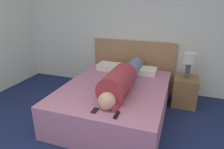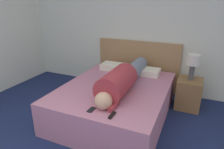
{
  "view_description": "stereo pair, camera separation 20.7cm",
  "coord_description": "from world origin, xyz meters",
  "px_view_note": "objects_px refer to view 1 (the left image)",
  "views": [
    {
      "loc": [
        1.06,
        -0.57,
        1.81
      ],
      "look_at": [
        0.12,
        2.09,
        0.76
      ],
      "focal_mm": 32.0,
      "sensor_mm": 36.0,
      "label": 1
    },
    {
      "loc": [
        1.25,
        -0.49,
        1.81
      ],
      "look_at": [
        0.12,
        2.09,
        0.76
      ],
      "focal_mm": 32.0,
      "sensor_mm": 36.0,
      "label": 2
    }
  ],
  "objects_px": {
    "table_lamp": "(189,60)",
    "cell_phone": "(95,110)",
    "tv_remote": "(117,115)",
    "pillow_near_headboard": "(111,67)",
    "nightstand": "(185,91)",
    "person_lying": "(122,79)",
    "pillow_second": "(144,71)",
    "bed": "(115,100)"
  },
  "relations": [
    {
      "from": "table_lamp",
      "to": "person_lying",
      "type": "xyz_separation_m",
      "value": [
        -0.95,
        -0.8,
        -0.17
      ]
    },
    {
      "from": "bed",
      "to": "pillow_second",
      "type": "xyz_separation_m",
      "value": [
        0.31,
        0.74,
        0.31
      ]
    },
    {
      "from": "nightstand",
      "to": "cell_phone",
      "type": "xyz_separation_m",
      "value": [
        -1.08,
        -1.56,
        0.26
      ]
    },
    {
      "from": "bed",
      "to": "nightstand",
      "type": "xyz_separation_m",
      "value": [
        1.09,
        0.74,
        0.01
      ]
    },
    {
      "from": "person_lying",
      "to": "cell_phone",
      "type": "distance_m",
      "value": 0.79
    },
    {
      "from": "person_lying",
      "to": "cell_phone",
      "type": "height_order",
      "value": "person_lying"
    },
    {
      "from": "person_lying",
      "to": "pillow_second",
      "type": "distance_m",
      "value": 0.83
    },
    {
      "from": "tv_remote",
      "to": "cell_phone",
      "type": "xyz_separation_m",
      "value": [
        -0.29,
        0.02,
        -0.01
      ]
    },
    {
      "from": "table_lamp",
      "to": "cell_phone",
      "type": "bearing_deg",
      "value": -124.65
    },
    {
      "from": "bed",
      "to": "table_lamp",
      "type": "bearing_deg",
      "value": 34.15
    },
    {
      "from": "pillow_near_headboard",
      "to": "cell_phone",
      "type": "relative_size",
      "value": 3.82
    },
    {
      "from": "cell_phone",
      "to": "nightstand",
      "type": "bearing_deg",
      "value": 55.35
    },
    {
      "from": "nightstand",
      "to": "tv_remote",
      "type": "height_order",
      "value": "tv_remote"
    },
    {
      "from": "nightstand",
      "to": "person_lying",
      "type": "bearing_deg",
      "value": -140.04
    },
    {
      "from": "nightstand",
      "to": "tv_remote",
      "type": "xyz_separation_m",
      "value": [
        -0.78,
        -1.58,
        0.26
      ]
    },
    {
      "from": "pillow_near_headboard",
      "to": "pillow_second",
      "type": "distance_m",
      "value": 0.66
    },
    {
      "from": "tv_remote",
      "to": "pillow_near_headboard",
      "type": "bearing_deg",
      "value": 112.38
    },
    {
      "from": "pillow_near_headboard",
      "to": "pillow_second",
      "type": "height_order",
      "value": "pillow_near_headboard"
    },
    {
      "from": "pillow_near_headboard",
      "to": "pillow_second",
      "type": "relative_size",
      "value": 1.05
    },
    {
      "from": "table_lamp",
      "to": "tv_remote",
      "type": "relative_size",
      "value": 2.99
    },
    {
      "from": "pillow_near_headboard",
      "to": "cell_phone",
      "type": "height_order",
      "value": "pillow_near_headboard"
    },
    {
      "from": "bed",
      "to": "pillow_near_headboard",
      "type": "distance_m",
      "value": 0.88
    },
    {
      "from": "nightstand",
      "to": "pillow_second",
      "type": "xyz_separation_m",
      "value": [
        -0.78,
        0.0,
        0.3
      ]
    },
    {
      "from": "person_lying",
      "to": "cell_phone",
      "type": "bearing_deg",
      "value": -99.48
    },
    {
      "from": "person_lying",
      "to": "pillow_second",
      "type": "relative_size",
      "value": 3.84
    },
    {
      "from": "bed",
      "to": "table_lamp",
      "type": "height_order",
      "value": "table_lamp"
    },
    {
      "from": "bed",
      "to": "pillow_second",
      "type": "bearing_deg",
      "value": 67.01
    },
    {
      "from": "nightstand",
      "to": "table_lamp",
      "type": "xyz_separation_m",
      "value": [
        0.0,
        0.0,
        0.58
      ]
    },
    {
      "from": "bed",
      "to": "pillow_second",
      "type": "relative_size",
      "value": 4.32
    },
    {
      "from": "nightstand",
      "to": "pillow_near_headboard",
      "type": "bearing_deg",
      "value": 179.97
    },
    {
      "from": "pillow_near_headboard",
      "to": "person_lying",
      "type": "bearing_deg",
      "value": -58.76
    },
    {
      "from": "nightstand",
      "to": "bed",
      "type": "bearing_deg",
      "value": -145.85
    },
    {
      "from": "pillow_near_headboard",
      "to": "tv_remote",
      "type": "distance_m",
      "value": 1.71
    },
    {
      "from": "bed",
      "to": "tv_remote",
      "type": "xyz_separation_m",
      "value": [
        0.3,
        -0.84,
        0.27
      ]
    },
    {
      "from": "nightstand",
      "to": "pillow_near_headboard",
      "type": "relative_size",
      "value": 1.06
    },
    {
      "from": "bed",
      "to": "person_lying",
      "type": "distance_m",
      "value": 0.45
    },
    {
      "from": "table_lamp",
      "to": "cell_phone",
      "type": "relative_size",
      "value": 3.45
    },
    {
      "from": "pillow_near_headboard",
      "to": "table_lamp",
      "type": "bearing_deg",
      "value": -0.03
    },
    {
      "from": "pillow_second",
      "to": "cell_phone",
      "type": "relative_size",
      "value": 3.63
    },
    {
      "from": "table_lamp",
      "to": "cell_phone",
      "type": "xyz_separation_m",
      "value": [
        -1.08,
        -1.56,
        -0.32
      ]
    },
    {
      "from": "person_lying",
      "to": "pillow_near_headboard",
      "type": "xyz_separation_m",
      "value": [
        -0.48,
        0.8,
        -0.11
      ]
    },
    {
      "from": "nightstand",
      "to": "pillow_second",
      "type": "height_order",
      "value": "pillow_second"
    }
  ]
}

